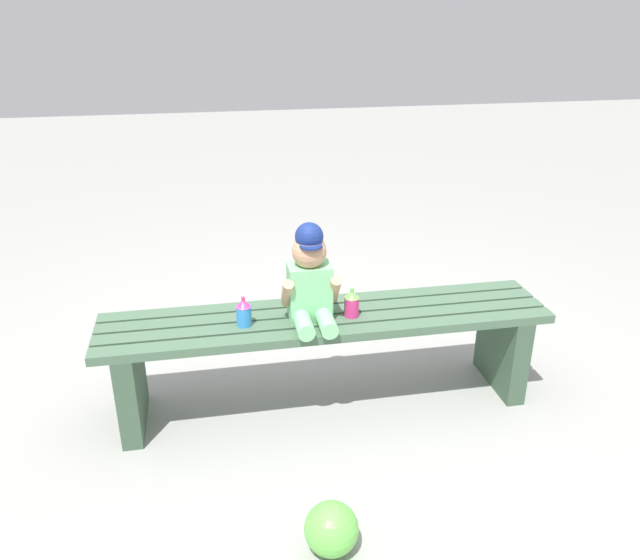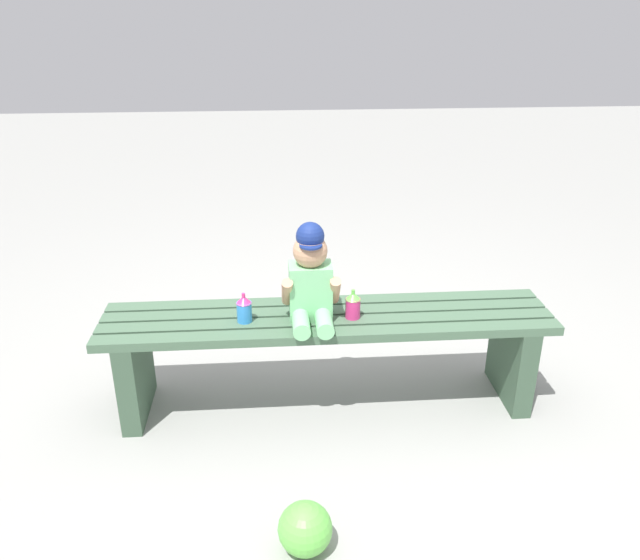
# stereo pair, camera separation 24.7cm
# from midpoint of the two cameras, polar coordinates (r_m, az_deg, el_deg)

# --- Properties ---
(ground_plane) EXTENTS (16.00, 16.00, 0.00)m
(ground_plane) POSITION_cam_midpoint_polar(r_m,az_deg,el_deg) (2.81, -2.03, -10.99)
(ground_plane) COLOR #999993
(park_bench) EXTENTS (1.85, 0.37, 0.43)m
(park_bench) POSITION_cam_midpoint_polar(r_m,az_deg,el_deg) (2.65, -2.12, -5.68)
(park_bench) COLOR #47664C
(park_bench) RESTS_ON ground_plane
(child_figure) EXTENTS (0.23, 0.27, 0.40)m
(child_figure) POSITION_cam_midpoint_polar(r_m,az_deg,el_deg) (2.48, -3.73, 0.00)
(child_figure) COLOR #7FCC8C
(child_figure) RESTS_ON park_bench
(sippy_cup_left) EXTENTS (0.06, 0.06, 0.12)m
(sippy_cup_left) POSITION_cam_midpoint_polar(r_m,az_deg,el_deg) (2.52, -9.70, -2.94)
(sippy_cup_left) COLOR #338CE5
(sippy_cup_left) RESTS_ON park_bench
(sippy_cup_right) EXTENTS (0.06, 0.06, 0.12)m
(sippy_cup_right) POSITION_cam_midpoint_polar(r_m,az_deg,el_deg) (2.55, 0.13, -2.16)
(sippy_cup_right) COLOR #E5337F
(sippy_cup_right) RESTS_ON park_bench
(toy_ball) EXTENTS (0.17, 0.17, 0.17)m
(toy_ball) POSITION_cam_midpoint_polar(r_m,az_deg,el_deg) (2.13, -2.51, -21.67)
(toy_ball) COLOR #66CC4C
(toy_ball) RESTS_ON ground_plane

